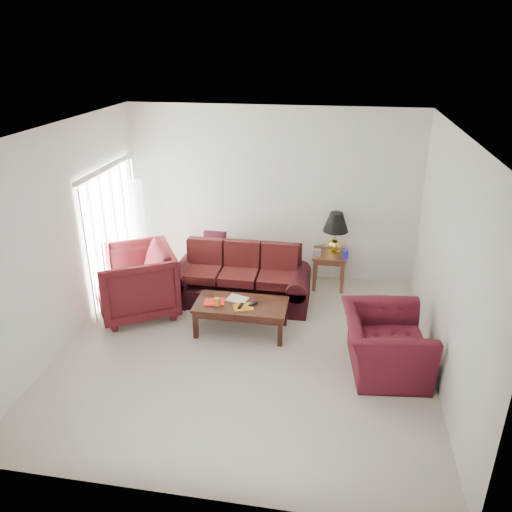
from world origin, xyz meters
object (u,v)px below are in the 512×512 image
Objects in this scene: floor_lamp at (139,229)px; armchair_right at (385,344)px; coffee_table at (241,317)px; armchair_left at (136,282)px; sofa at (240,276)px; end_table at (329,270)px.

floor_lamp is 4.72m from armchair_right.
floor_lamp is 1.34× the size of coffee_table.
floor_lamp is 1.44m from armchair_left.
floor_lamp reaches higher than coffee_table.
armchair_right reaches higher than coffee_table.
sofa is 3.62× the size of end_table.
floor_lamp reaches higher than sofa.
coffee_table is at bearing -125.27° from end_table.
coffee_table is at bearing -36.74° from floor_lamp.
floor_lamp is (-3.36, -0.11, 0.58)m from end_table.
armchair_left is 3.82m from armchair_right.
armchair_right is at bearing -38.99° from sofa.
sofa is 1.68× the size of coffee_table.
coffee_table is (2.15, -1.60, -0.66)m from floor_lamp.
armchair_left is 0.88× the size of coffee_table.
armchair_left reaches higher than armchair_right.
end_table is 0.52× the size of armchair_right.
end_table is 2.10m from coffee_table.
end_table is 3.26m from armchair_left.
end_table is at bearing 12.36° from armchair_right.
sofa reaches higher than end_table.
sofa is 0.94m from coffee_table.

